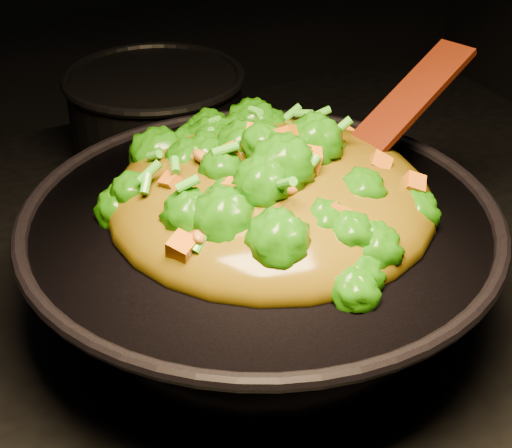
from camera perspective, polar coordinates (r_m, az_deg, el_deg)
name	(u,v)px	position (r m, az deg, el deg)	size (l,w,h in m)	color
wok	(260,269)	(0.77, 0.32, -3.29)	(0.44, 0.44, 0.12)	black
stir_fry	(272,157)	(0.72, 1.15, 4.90)	(0.31, 0.31, 0.11)	#1A5A06
spatula	(380,131)	(0.79, 9.01, 6.72)	(0.28, 0.04, 0.01)	#3C1C08
back_pot	(157,118)	(1.07, -7.23, 7.63)	(0.23, 0.23, 0.13)	black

